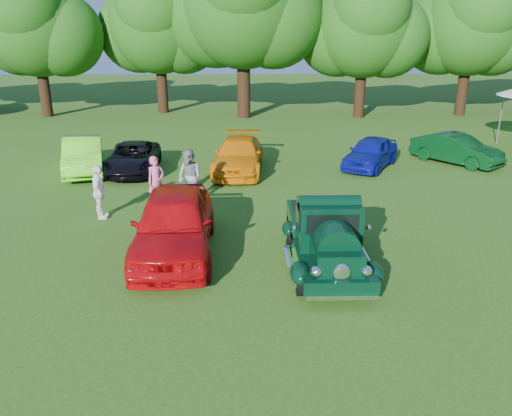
{
  "coord_description": "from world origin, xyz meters",
  "views": [
    {
      "loc": [
        -0.34,
        -11.2,
        5.44
      ],
      "look_at": [
        -0.04,
        1.09,
        1.1
      ],
      "focal_mm": 35.0,
      "sensor_mm": 36.0,
      "label": 1
    }
  ],
  "objects_px": {
    "back_car_black": "(133,158)",
    "spectator_grey": "(190,177)",
    "hero_pickup": "(326,237)",
    "spectator_white": "(99,192)",
    "spectator_pink": "(156,182)",
    "back_car_green": "(456,149)",
    "red_convertible": "(174,223)",
    "back_car_blue": "(371,153)",
    "back_car_lime": "(83,155)",
    "back_car_orange": "(239,155)"
  },
  "relations": [
    {
      "from": "back_car_black",
      "to": "back_car_orange",
      "type": "height_order",
      "value": "back_car_orange"
    },
    {
      "from": "back_car_lime",
      "to": "spectator_pink",
      "type": "xyz_separation_m",
      "value": [
        3.68,
        -4.32,
        0.14
      ]
    },
    {
      "from": "hero_pickup",
      "to": "back_car_orange",
      "type": "relative_size",
      "value": 0.94
    },
    {
      "from": "spectator_pink",
      "to": "back_car_blue",
      "type": "bearing_deg",
      "value": -8.56
    },
    {
      "from": "hero_pickup",
      "to": "back_car_green",
      "type": "relative_size",
      "value": 1.12
    },
    {
      "from": "back_car_black",
      "to": "back_car_blue",
      "type": "xyz_separation_m",
      "value": [
        9.92,
        0.44,
        0.06
      ]
    },
    {
      "from": "back_car_black",
      "to": "spectator_grey",
      "type": "xyz_separation_m",
      "value": [
        2.76,
        -4.08,
        0.33
      ]
    },
    {
      "from": "back_car_black",
      "to": "spectator_pink",
      "type": "height_order",
      "value": "spectator_pink"
    },
    {
      "from": "red_convertible",
      "to": "back_car_blue",
      "type": "distance_m",
      "value": 11.17
    },
    {
      "from": "back_car_black",
      "to": "spectator_pink",
      "type": "distance_m",
      "value": 4.67
    },
    {
      "from": "hero_pickup",
      "to": "spectator_white",
      "type": "bearing_deg",
      "value": 151.56
    },
    {
      "from": "spectator_pink",
      "to": "spectator_grey",
      "type": "bearing_deg",
      "value": -24.84
    },
    {
      "from": "back_car_lime",
      "to": "back_car_black",
      "type": "distance_m",
      "value": 2.0
    },
    {
      "from": "back_car_orange",
      "to": "back_car_green",
      "type": "bearing_deg",
      "value": 10.73
    },
    {
      "from": "back_car_green",
      "to": "spectator_pink",
      "type": "distance_m",
      "value": 13.25
    },
    {
      "from": "back_car_green",
      "to": "spectator_white",
      "type": "bearing_deg",
      "value": 167.77
    },
    {
      "from": "back_car_blue",
      "to": "spectator_grey",
      "type": "relative_size",
      "value": 2.08
    },
    {
      "from": "back_car_orange",
      "to": "back_car_green",
      "type": "distance_m",
      "value": 9.52
    },
    {
      "from": "red_convertible",
      "to": "back_car_orange",
      "type": "relative_size",
      "value": 1.04
    },
    {
      "from": "back_car_black",
      "to": "back_car_green",
      "type": "distance_m",
      "value": 13.85
    },
    {
      "from": "spectator_grey",
      "to": "hero_pickup",
      "type": "bearing_deg",
      "value": -12.98
    },
    {
      "from": "back_car_lime",
      "to": "spectator_pink",
      "type": "relative_size",
      "value": 2.55
    },
    {
      "from": "spectator_white",
      "to": "back_car_black",
      "type": "bearing_deg",
      "value": -1.84
    },
    {
      "from": "spectator_grey",
      "to": "back_car_lime",
      "type": "bearing_deg",
      "value": 178.47
    },
    {
      "from": "back_car_lime",
      "to": "back_car_black",
      "type": "relative_size",
      "value": 1.01
    },
    {
      "from": "spectator_grey",
      "to": "back_car_green",
      "type": "bearing_deg",
      "value": 63.69
    },
    {
      "from": "back_car_green",
      "to": "spectator_white",
      "type": "xyz_separation_m",
      "value": [
        -13.67,
        -6.46,
        0.2
      ]
    },
    {
      "from": "hero_pickup",
      "to": "spectator_white",
      "type": "xyz_separation_m",
      "value": [
        -6.41,
        3.47,
        0.1
      ]
    },
    {
      "from": "back_car_green",
      "to": "spectator_grey",
      "type": "height_order",
      "value": "spectator_grey"
    },
    {
      "from": "hero_pickup",
      "to": "back_car_lime",
      "type": "xyz_separation_m",
      "value": [
        -8.54,
        8.9,
        -0.04
      ]
    },
    {
      "from": "back_car_black",
      "to": "red_convertible",
      "type": "bearing_deg",
      "value": -74.35
    },
    {
      "from": "red_convertible",
      "to": "spectator_grey",
      "type": "relative_size",
      "value": 2.67
    },
    {
      "from": "back_car_green",
      "to": "back_car_lime",
      "type": "bearing_deg",
      "value": 146.25
    },
    {
      "from": "back_car_black",
      "to": "back_car_green",
      "type": "xyz_separation_m",
      "value": [
        13.81,
        1.01,
        0.05
      ]
    },
    {
      "from": "red_convertible",
      "to": "back_car_blue",
      "type": "relative_size",
      "value": 1.28
    },
    {
      "from": "hero_pickup",
      "to": "back_car_blue",
      "type": "xyz_separation_m",
      "value": [
        3.37,
        9.36,
        -0.09
      ]
    },
    {
      "from": "spectator_pink",
      "to": "back_car_lime",
      "type": "bearing_deg",
      "value": 91.72
    },
    {
      "from": "back_car_green",
      "to": "spectator_grey",
      "type": "distance_m",
      "value": 12.17
    },
    {
      "from": "back_car_orange",
      "to": "back_car_green",
      "type": "xyz_separation_m",
      "value": [
        9.46,
        1.05,
        -0.04
      ]
    },
    {
      "from": "spectator_white",
      "to": "back_car_lime",
      "type": "bearing_deg",
      "value": 18.17
    },
    {
      "from": "back_car_blue",
      "to": "back_car_green",
      "type": "height_order",
      "value": "back_car_blue"
    },
    {
      "from": "back_car_black",
      "to": "spectator_grey",
      "type": "bearing_deg",
      "value": -59.05
    },
    {
      "from": "hero_pickup",
      "to": "back_car_lime",
      "type": "distance_m",
      "value": 12.33
    },
    {
      "from": "spectator_pink",
      "to": "spectator_white",
      "type": "xyz_separation_m",
      "value": [
        -1.55,
        -1.1,
        0.0
      ]
    },
    {
      "from": "back_car_black",
      "to": "back_car_lime",
      "type": "bearing_deg",
      "value": 177.51
    },
    {
      "from": "hero_pickup",
      "to": "back_car_black",
      "type": "height_order",
      "value": "hero_pickup"
    },
    {
      "from": "hero_pickup",
      "to": "spectator_white",
      "type": "relative_size",
      "value": 2.6
    },
    {
      "from": "back_car_green",
      "to": "spectator_grey",
      "type": "relative_size",
      "value": 2.13
    },
    {
      "from": "back_car_lime",
      "to": "spectator_grey",
      "type": "bearing_deg",
      "value": -55.62
    },
    {
      "from": "spectator_white",
      "to": "red_convertible",
      "type": "bearing_deg",
      "value": -138.84
    }
  ]
}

